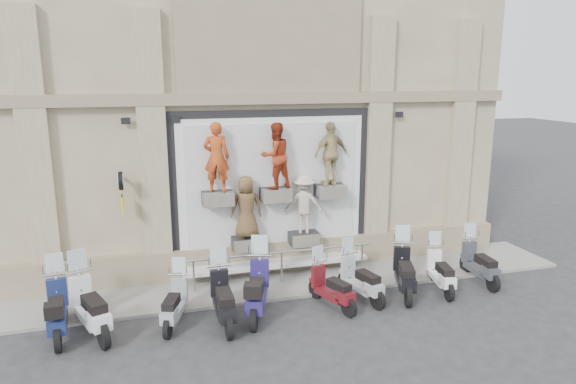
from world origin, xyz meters
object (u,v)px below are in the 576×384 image
at_px(guard_rail, 282,268).
at_px(scooter_h, 405,264).
at_px(scooter_e, 257,280).
at_px(scooter_i, 441,264).
at_px(scooter_g, 361,272).
at_px(scooter_j, 480,256).
at_px(scooter_b, 89,297).
at_px(scooter_c, 174,296).
at_px(scooter_f, 332,280).
at_px(scooter_a, 56,300).
at_px(scooter_d, 223,290).
at_px(clock_sign_bracket, 121,187).

distance_m(guard_rail, scooter_h, 3.19).
height_order(scooter_e, scooter_i, scooter_e).
height_order(scooter_g, scooter_j, scooter_j).
distance_m(scooter_b, scooter_j, 9.77).
xyz_separation_m(scooter_c, scooter_f, (3.67, -0.14, 0.00)).
relative_size(scooter_a, scooter_j, 1.10).
xyz_separation_m(scooter_f, scooter_i, (3.05, 0.15, 0.02)).
bearing_deg(guard_rail, scooter_j, -14.22).
bearing_deg(guard_rail, scooter_h, -27.27).
bearing_deg(scooter_f, scooter_d, 163.49).
relative_size(scooter_c, scooter_j, 0.94).
bearing_deg(scooter_i, scooter_g, -169.40).
bearing_deg(scooter_j, scooter_c, -173.83).
distance_m(scooter_h, scooter_j, 2.32).
xyz_separation_m(scooter_g, scooter_j, (3.50, 0.13, 0.01)).
bearing_deg(scooter_g, scooter_j, -11.86).
xyz_separation_m(clock_sign_bracket, scooter_d, (2.07, -2.22, -1.99)).
bearing_deg(scooter_j, clock_sign_bracket, 173.60).
relative_size(guard_rail, scooter_h, 2.52).
xyz_separation_m(scooter_a, scooter_b, (0.67, -0.13, 0.04)).
relative_size(clock_sign_bracket, scooter_j, 0.56).
height_order(scooter_f, scooter_h, scooter_h).
relative_size(scooter_d, scooter_j, 1.09).
bearing_deg(scooter_f, scooter_b, 158.95).
xyz_separation_m(scooter_d, scooter_j, (6.97, 0.45, -0.07)).
height_order(scooter_h, scooter_j, scooter_h).
bearing_deg(scooter_e, scooter_g, 21.14).
bearing_deg(scooter_i, scooter_a, -168.82).
distance_m(scooter_c, scooter_e, 1.88).
distance_m(scooter_b, scooter_f, 5.43).
bearing_deg(scooter_j, scooter_g, -173.21).
height_order(scooter_a, scooter_c, scooter_a).
relative_size(scooter_f, scooter_h, 0.85).
relative_size(scooter_c, scooter_h, 0.85).
xyz_separation_m(scooter_e, scooter_j, (6.15, 0.26, -0.12)).
distance_m(clock_sign_bracket, scooter_b, 2.82).
height_order(scooter_c, scooter_e, scooter_e).
height_order(scooter_b, scooter_e, scooter_e).
xyz_separation_m(guard_rail, scooter_i, (3.83, -1.50, 0.25)).
height_order(guard_rail, scooter_h, scooter_h).
relative_size(scooter_d, scooter_i, 1.14).
height_order(scooter_b, scooter_h, scooter_b).
bearing_deg(scooter_e, clock_sign_bracket, 163.18).
relative_size(scooter_b, scooter_g, 1.19).
bearing_deg(guard_rail, scooter_g, -41.10).
bearing_deg(guard_rail, clock_sign_bracket, 173.16).
bearing_deg(scooter_c, scooter_e, 16.24).
bearing_deg(scooter_f, clock_sign_bracket, 136.81).
distance_m(scooter_e, scooter_i, 4.85).
relative_size(clock_sign_bracket, scooter_c, 0.60).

